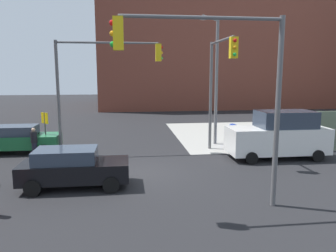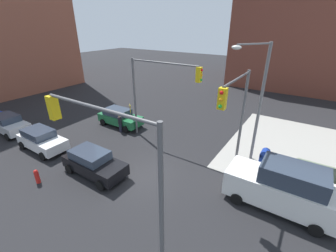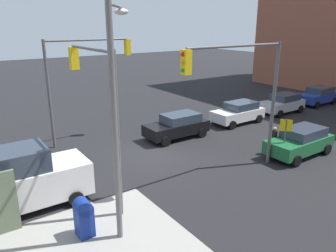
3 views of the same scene
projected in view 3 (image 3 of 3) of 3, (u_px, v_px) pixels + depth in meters
name	position (u px, v px, depth m)	size (l,w,h in m)	color
ground_plane	(155.00, 154.00, 19.19)	(120.00, 120.00, 0.00)	black
traffic_signal_nw_corner	(243.00, 83.00, 15.41)	(6.17, 0.36, 6.50)	#59595B
traffic_signal_se_corner	(83.00, 69.00, 20.05)	(5.66, 0.36, 6.50)	#59595B
traffic_signal_ne_corner	(97.00, 96.00, 13.14)	(0.36, 4.46, 6.50)	#59595B
street_lamp_corner	(116.00, 108.00, 10.75)	(1.78, 2.23, 8.00)	slate
warning_sign_two_way	(285.00, 133.00, 17.87)	(0.48, 0.48, 2.40)	#4C4C4C
mailbox_blue	(84.00, 217.00, 11.67)	(0.56, 0.64, 1.43)	navy
fire_hydrant	(181.00, 117.00, 25.05)	(0.26, 0.26, 0.94)	red
hatchback_green	(300.00, 141.00, 18.87)	(4.30, 2.02, 1.62)	#1E6638
coupe_blue	(318.00, 96.00, 30.77)	(4.18, 2.02, 1.62)	#1E389E
hatchback_black	(177.00, 126.00, 21.76)	(4.35, 2.02, 1.62)	black
hatchback_silver	(283.00, 103.00, 27.86)	(4.05, 2.02, 1.62)	#B7BABF
sedan_white	(238.00, 112.00, 25.01)	(4.21, 2.02, 1.62)	white
van_white_delivery	(18.00, 181.00, 13.21)	(5.40, 2.32, 2.62)	white
pedestrian_crossing	(274.00, 140.00, 19.10)	(0.36, 0.36, 1.64)	black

